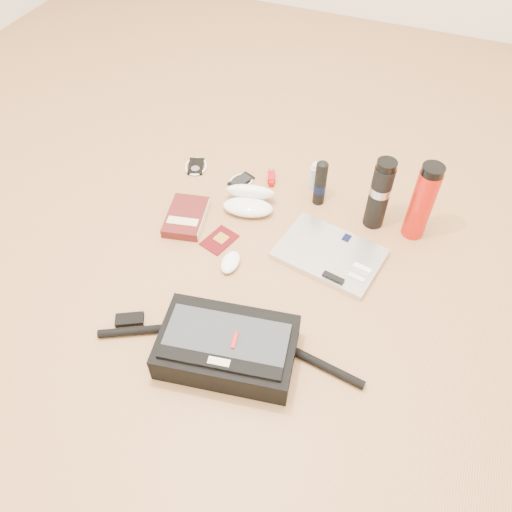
# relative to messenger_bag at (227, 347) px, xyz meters

# --- Properties ---
(ground) EXTENTS (4.00, 4.00, 0.00)m
(ground) POSITION_rel_messenger_bag_xyz_m (-0.03, 0.31, -0.05)
(ground) COLOR #A57144
(ground) RESTS_ON ground
(messenger_bag) EXTENTS (0.79, 0.30, 0.11)m
(messenger_bag) POSITION_rel_messenger_bag_xyz_m (0.00, 0.00, 0.00)
(messenger_bag) COLOR black
(messenger_bag) RESTS_ON ground
(laptop) EXTENTS (0.38, 0.30, 0.03)m
(laptop) POSITION_rel_messenger_bag_xyz_m (0.17, 0.48, -0.04)
(laptop) COLOR silver
(laptop) RESTS_ON ground
(book) EXTENTS (0.17, 0.22, 0.04)m
(book) POSITION_rel_messenger_bag_xyz_m (-0.36, 0.45, -0.03)
(book) COLOR #4A1312
(book) RESTS_ON ground
(passport) EXTENTS (0.12, 0.14, 0.01)m
(passport) POSITION_rel_messenger_bag_xyz_m (-0.21, 0.41, -0.05)
(passport) COLOR #49060B
(passport) RESTS_ON ground
(mouse) EXTENTS (0.06, 0.10, 0.03)m
(mouse) POSITION_rel_messenger_bag_xyz_m (-0.13, 0.32, -0.03)
(mouse) COLOR white
(mouse) RESTS_ON ground
(sunglasses_case) EXTENTS (0.22, 0.19, 0.11)m
(sunglasses_case) POSITION_rel_messenger_bag_xyz_m (-0.18, 0.60, -0.01)
(sunglasses_case) COLOR white
(sunglasses_case) RESTS_ON ground
(ipod) EXTENTS (0.11, 0.12, 0.01)m
(ipod) POSITION_rel_messenger_bag_xyz_m (-0.47, 0.73, -0.04)
(ipod) COLOR black
(ipod) RESTS_ON ground
(phone) EXTENTS (0.10, 0.11, 0.01)m
(phone) POSITION_rel_messenger_bag_xyz_m (-0.26, 0.72, -0.04)
(phone) COLOR black
(phone) RESTS_ON ground
(inhaler) EXTENTS (0.05, 0.10, 0.03)m
(inhaler) POSITION_rel_messenger_bag_xyz_m (-0.16, 0.78, -0.04)
(inhaler) COLOR #A70914
(inhaler) RESTS_ON ground
(spray_bottle) EXTENTS (0.04, 0.04, 0.12)m
(spray_bottle) POSITION_rel_messenger_bag_xyz_m (0.01, 0.80, 0.00)
(spray_bottle) COLOR #9DC3DC
(spray_bottle) RESTS_ON ground
(aerosol_can) EXTENTS (0.04, 0.04, 0.19)m
(aerosol_can) POSITION_rel_messenger_bag_xyz_m (0.05, 0.73, 0.04)
(aerosol_can) COLOR black
(aerosol_can) RESTS_ON ground
(thermos_black) EXTENTS (0.09, 0.09, 0.28)m
(thermos_black) POSITION_rel_messenger_bag_xyz_m (0.27, 0.70, 0.09)
(thermos_black) COLOR black
(thermos_black) RESTS_ON ground
(thermos_red) EXTENTS (0.08, 0.08, 0.30)m
(thermos_red) POSITION_rel_messenger_bag_xyz_m (0.41, 0.70, 0.10)
(thermos_red) COLOR red
(thermos_red) RESTS_ON ground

